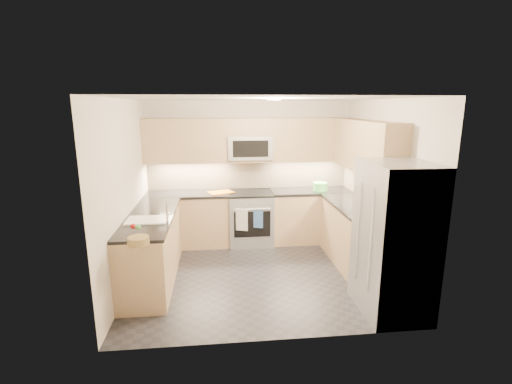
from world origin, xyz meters
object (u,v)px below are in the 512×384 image
object	(u,v)px
microwave	(250,147)
utensil_bowl	(320,187)
gas_range	(250,218)
refrigerator	(394,239)
cutting_board	(221,192)
fruit_basket	(138,241)

from	to	relation	value
microwave	utensil_bowl	distance (m)	1.43
gas_range	refrigerator	bearing A→B (deg)	-59.12
gas_range	microwave	world-z (taller)	microwave
refrigerator	cutting_board	world-z (taller)	refrigerator
refrigerator	fruit_basket	distance (m)	2.89
refrigerator	gas_range	bearing A→B (deg)	120.88
gas_range	cutting_board	xyz separation A→B (m)	(-0.51, -0.01, 0.49)
microwave	utensil_bowl	world-z (taller)	microwave
refrigerator	utensil_bowl	size ratio (longest dim) A/B	7.18
cutting_board	microwave	bearing A→B (deg)	14.63
utensil_bowl	cutting_board	bearing A→B (deg)	179.28
utensil_bowl	cutting_board	world-z (taller)	utensil_bowl
gas_range	utensil_bowl	size ratio (longest dim) A/B	3.63
microwave	fruit_basket	distance (m)	2.98
refrigerator	utensil_bowl	distance (m)	2.41
microwave	refrigerator	bearing A→B (deg)	-60.38
cutting_board	fruit_basket	bearing A→B (deg)	-111.27
gas_range	utensil_bowl	distance (m)	1.36
utensil_bowl	fruit_basket	distance (m)	3.56
cutting_board	fruit_basket	distance (m)	2.55
microwave	refrigerator	size ratio (longest dim) A/B	0.42
gas_range	cutting_board	size ratio (longest dim) A/B	2.21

